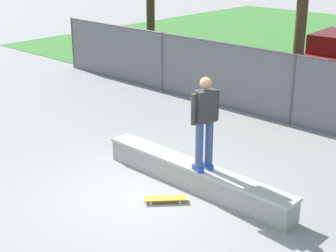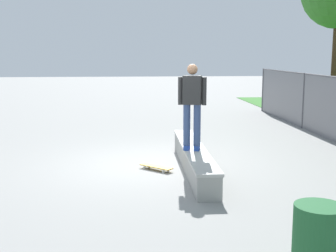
# 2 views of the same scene
# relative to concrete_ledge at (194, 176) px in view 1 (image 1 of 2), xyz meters

# --- Properties ---
(ground_plane) EXTENTS (80.00, 80.00, 0.00)m
(ground_plane) POSITION_rel_concrete_ledge_xyz_m (-0.50, -0.92, -0.25)
(ground_plane) COLOR gray
(concrete_ledge) EXTENTS (4.45, 0.55, 0.50)m
(concrete_ledge) POSITION_rel_concrete_ledge_xyz_m (0.00, 0.00, 0.00)
(concrete_ledge) COLOR #999993
(concrete_ledge) RESTS_ON ground
(skateboarder) EXTENTS (0.36, 0.58, 1.82)m
(skateboarder) POSITION_rel_concrete_ledge_xyz_m (0.29, -0.08, 1.26)
(skateboarder) COLOR #2647A5
(skateboarder) RESTS_ON concrete_ledge
(skateboard) EXTENTS (0.69, 0.72, 0.09)m
(skateboard) POSITION_rel_concrete_ledge_xyz_m (-0.01, -0.82, -0.18)
(skateboard) COLOR gold
(skateboard) RESTS_ON ground
(chainlink_fence) EXTENTS (18.65, 0.07, 1.89)m
(chainlink_fence) POSITION_rel_concrete_ledge_xyz_m (-0.50, 4.53, 0.78)
(chainlink_fence) COLOR #4C4C51
(chainlink_fence) RESTS_ON ground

